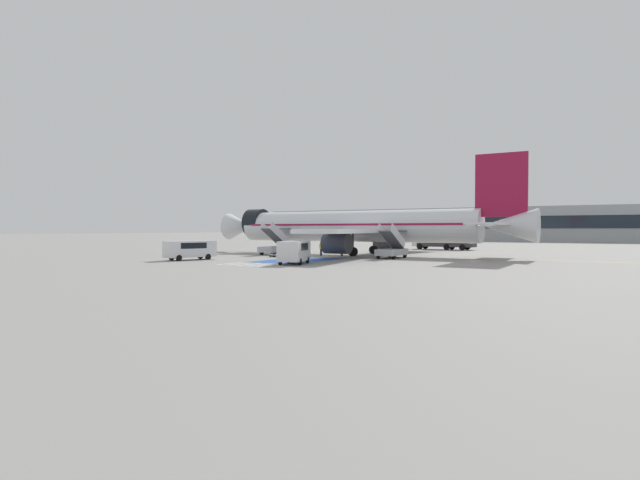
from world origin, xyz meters
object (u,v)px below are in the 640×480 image
at_px(fuel_tanker, 444,239).
at_px(ground_crew_0, 342,248).
at_px(airliner, 357,226).
at_px(boarding_stairs_forward, 275,247).
at_px(baggage_cart, 280,255).
at_px(ground_crew_1, 321,248).
at_px(boarding_stairs_aft, 392,250).
at_px(service_van_1, 190,248).
at_px(service_van_0, 294,250).
at_px(terminal_building, 453,224).

xyz_separation_m(fuel_tanker, ground_crew_0, (-5.41, -25.21, -0.74)).
height_order(airliner, boarding_stairs_forward, airliner).
xyz_separation_m(airliner, baggage_cart, (-6.16, -8.41, -3.40)).
relative_size(boarding_stairs_forward, ground_crew_0, 3.14).
bearing_deg(boarding_stairs_forward, ground_crew_1, 4.13).
xyz_separation_m(boarding_stairs_aft, service_van_1, (-17.68, -13.80, 0.25)).
height_order(airliner, baggage_cart, airliner).
bearing_deg(service_van_0, boarding_stairs_aft, 54.56).
bearing_deg(ground_crew_0, terminal_building, -87.20).
distance_m(airliner, ground_crew_0, 4.61).
distance_m(airliner, service_van_0, 18.34).
bearing_deg(airliner, fuel_tanker, -13.06).
distance_m(fuel_tanker, service_van_1, 43.04).
bearing_deg(boarding_stairs_forward, boarding_stairs_aft, 0.00).
xyz_separation_m(service_van_1, ground_crew_0, (10.81, 14.65, -0.28)).
relative_size(service_van_0, ground_crew_0, 2.95).
bearing_deg(boarding_stairs_forward, terminal_building, 91.30).
bearing_deg(ground_crew_0, boarding_stairs_aft, 168.95).
height_order(boarding_stairs_forward, terminal_building, terminal_building).
relative_size(fuel_tanker, terminal_building, 0.08).
xyz_separation_m(airliner, ground_crew_0, (-0.30, -3.72, -2.70)).
bearing_deg(terminal_building, boarding_stairs_forward, -89.01).
relative_size(ground_crew_0, terminal_building, 0.01).
xyz_separation_m(boarding_stairs_forward, service_van_1, (-1.46, -13.89, 0.21)).
relative_size(airliner, boarding_stairs_aft, 8.16).
height_order(boarding_stairs_aft, terminal_building, terminal_building).
distance_m(airliner, boarding_stairs_aft, 8.44).
height_order(airliner, fuel_tanker, airliner).
relative_size(airliner, fuel_tanker, 4.22).
height_order(boarding_stairs_forward, service_van_1, boarding_stairs_forward).
relative_size(service_van_0, service_van_1, 0.86).
bearing_deg(ground_crew_1, service_van_1, -96.52).
height_order(service_van_1, baggage_cart, service_van_1).
distance_m(fuel_tanker, ground_crew_0, 25.80).
bearing_deg(service_van_0, service_van_1, 164.33).
bearing_deg(boarding_stairs_aft, boarding_stairs_forward, -180.00).
distance_m(ground_crew_0, terminal_building, 92.49).
bearing_deg(boarding_stairs_aft, service_van_1, -141.71).
height_order(airliner, ground_crew_1, airliner).
relative_size(fuel_tanker, baggage_cart, 3.40).
height_order(baggage_cart, ground_crew_1, ground_crew_1).
distance_m(fuel_tanker, terminal_building, 68.60).
height_order(airliner, service_van_1, airliner).
xyz_separation_m(fuel_tanker, service_van_0, (-3.05, -39.57, -0.39)).
bearing_deg(fuel_tanker, ground_crew_0, 172.46).
relative_size(boarding_stairs_aft, ground_crew_1, 3.00).
relative_size(boarding_stairs_aft, service_van_1, 0.91).
distance_m(service_van_0, ground_crew_0, 14.55).
height_order(service_van_1, terminal_building, terminal_building).
xyz_separation_m(boarding_stairs_aft, fuel_tanker, (-1.46, 26.06, 0.71)).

